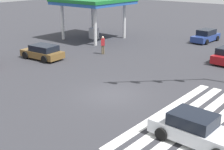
# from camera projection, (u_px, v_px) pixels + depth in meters

# --- Properties ---
(ground_plane) EXTENTS (136.23, 136.23, 0.00)m
(ground_plane) POSITION_uv_depth(u_px,v_px,m) (112.00, 95.00, 20.78)
(ground_plane) COLOR #333338
(crosswalk_markings) EXTENTS (11.20, 7.25, 0.01)m
(crosswalk_markings) POSITION_uv_depth(u_px,v_px,m) (221.00, 128.00, 16.31)
(crosswalk_markings) COLOR silver
(crosswalk_markings) RESTS_ON ground_plane
(car_1) EXTENTS (4.55, 2.08, 1.45)m
(car_1) POSITION_uv_depth(u_px,v_px,m) (206.00, 36.00, 36.77)
(car_1) COLOR navy
(car_1) RESTS_ON ground_plane
(car_3) EXTENTS (2.18, 4.61, 1.43)m
(car_3) POSITION_uv_depth(u_px,v_px,m) (196.00, 130.00, 14.75)
(car_3) COLOR silver
(car_3) RESTS_ON ground_plane
(car_5) EXTENTS (2.38, 4.25, 1.36)m
(car_5) POSITION_uv_depth(u_px,v_px,m) (43.00, 52.00, 29.30)
(car_5) COLOR brown
(car_5) RESTS_ON ground_plane
(gas_station_canopy) EXTENTS (7.75, 7.75, 4.91)m
(gas_station_canopy) POSITION_uv_depth(u_px,v_px,m) (93.00, 3.00, 37.30)
(gas_station_canopy) COLOR #23519E
(gas_station_canopy) RESTS_ON ground_plane
(pedestrian) EXTENTS (0.41, 0.41, 1.82)m
(pedestrian) POSITION_uv_depth(u_px,v_px,m) (103.00, 44.00, 30.92)
(pedestrian) COLOR brown
(pedestrian) RESTS_ON ground_plane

